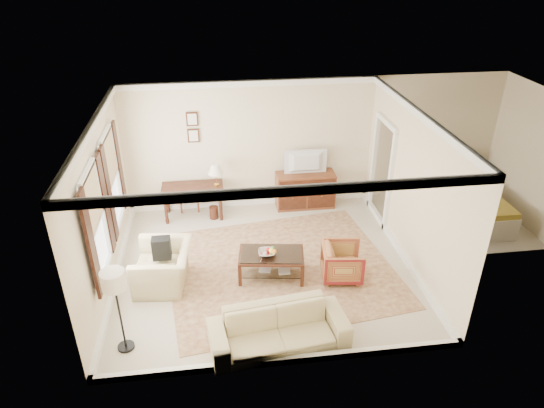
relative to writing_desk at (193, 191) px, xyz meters
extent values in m
cube|color=beige|center=(1.31, -2.07, -0.62)|extent=(5.50, 5.00, 0.01)
cube|color=white|center=(1.31, -2.07, 2.28)|extent=(5.50, 5.00, 0.01)
cube|color=beige|center=(1.31, 0.43, 0.83)|extent=(5.50, 0.01, 2.90)
cube|color=beige|center=(1.31, -4.57, 0.83)|extent=(5.50, 0.01, 2.90)
cube|color=beige|center=(-1.44, -2.07, 0.83)|extent=(0.01, 5.00, 2.90)
cube|color=beige|center=(4.06, -2.07, 0.83)|extent=(0.01, 5.00, 2.90)
cube|color=beige|center=(5.56, -0.92, -0.62)|extent=(3.00, 2.70, 0.01)
cube|color=beige|center=(7.06, -0.92, 0.83)|extent=(0.01, 2.70, 2.90)
cube|color=brown|center=(1.61, -2.21, -0.61)|extent=(4.52, 4.02, 0.01)
cube|color=#482114|center=(0.00, 0.00, 0.09)|extent=(1.33, 0.67, 0.05)
cylinder|color=#482114|center=(-0.59, -0.25, -0.28)|extent=(0.07, 0.07, 0.68)
cylinder|color=#482114|center=(0.59, -0.25, -0.28)|extent=(0.07, 0.07, 0.68)
cylinder|color=#482114|center=(-0.59, 0.25, -0.28)|extent=(0.07, 0.07, 0.68)
cylinder|color=#482114|center=(0.59, 0.25, -0.28)|extent=(0.07, 0.07, 0.68)
cube|color=brown|center=(2.53, 0.15, -0.21)|extent=(1.32, 0.51, 0.81)
imported|color=black|center=(2.53, 0.13, 0.65)|extent=(0.91, 0.52, 0.12)
cube|color=#482114|center=(1.42, -2.41, -0.16)|extent=(1.25, 0.84, 0.04)
cube|color=silver|center=(1.42, -2.41, -0.13)|extent=(1.18, 0.77, 0.01)
cube|color=silver|center=(1.42, -2.41, -0.45)|extent=(1.16, 0.75, 0.02)
cube|color=#482114|center=(0.83, -2.64, -0.39)|extent=(0.07, 0.07, 0.45)
cube|color=#482114|center=(1.92, -2.79, -0.39)|extent=(0.07, 0.07, 0.45)
cube|color=#482114|center=(0.91, -2.02, -0.39)|extent=(0.07, 0.07, 0.45)
cube|color=#482114|center=(2.01, -2.18, -0.39)|extent=(0.07, 0.07, 0.45)
imported|color=silver|center=(1.33, -2.44, -0.07)|extent=(0.42, 0.42, 0.10)
imported|color=brown|center=(1.21, -2.38, -0.43)|extent=(0.28, 0.12, 0.38)
imported|color=brown|center=(1.53, -2.49, -0.43)|extent=(0.28, 0.06, 0.38)
imported|color=maroon|center=(2.68, -2.62, -0.25)|extent=(0.75, 0.79, 0.73)
imported|color=tan|center=(-0.51, -2.38, -0.13)|extent=(0.83, 1.18, 0.97)
cube|color=black|center=(-0.51, -2.30, 0.12)|extent=(0.28, 0.36, 0.40)
imported|color=tan|center=(1.30, -4.13, -0.21)|extent=(2.13, 0.86, 0.81)
cylinder|color=black|center=(-1.00, -3.90, -0.60)|extent=(0.25, 0.25, 0.04)
cylinder|color=black|center=(-1.00, -3.90, -0.01)|extent=(0.03, 0.03, 1.19)
cylinder|color=silver|center=(-1.00, -3.90, 0.66)|extent=(0.35, 0.35, 0.28)
camera|label=1|loc=(0.48, -9.55, 4.82)|focal=32.00mm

